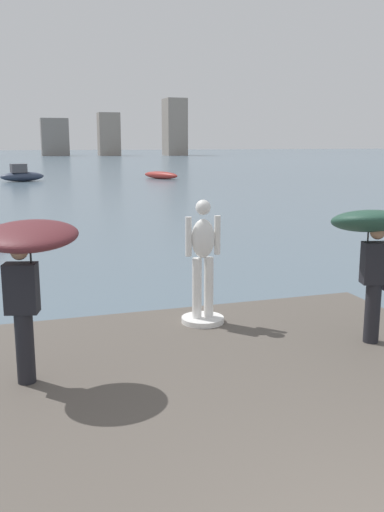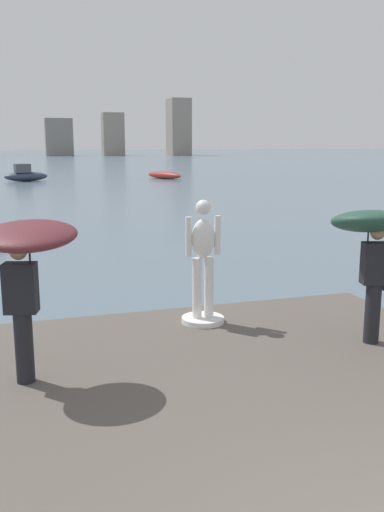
{
  "view_description": "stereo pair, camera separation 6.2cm",
  "coord_description": "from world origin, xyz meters",
  "px_view_note": "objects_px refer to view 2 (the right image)",
  "views": [
    {
      "loc": [
        -2.61,
        -2.42,
        3.27
      ],
      "look_at": [
        0.0,
        5.63,
        1.55
      ],
      "focal_mm": 39.44,
      "sensor_mm": 36.0,
      "label": 1
    },
    {
      "loc": [
        -2.55,
        -2.44,
        3.27
      ],
      "look_at": [
        0.0,
        5.63,
        1.55
      ],
      "focal_mm": 39.44,
      "sensor_mm": 36.0,
      "label": 2
    }
  ],
  "objects_px": {
    "onlooker_right": "(371,236)",
    "boat_far": "(25,175)",
    "boat_mid": "(164,175)",
    "statue_white_figure": "(203,268)",
    "onlooker_left": "(27,254)"
  },
  "relations": [
    {
      "from": "onlooker_left",
      "to": "statue_white_figure",
      "type": "bearing_deg",
      "value": 29.55
    },
    {
      "from": "statue_white_figure",
      "to": "boat_mid",
      "type": "distance_m",
      "value": 42.51
    },
    {
      "from": "onlooker_left",
      "to": "boat_far",
      "type": "xyz_separation_m",
      "value": [
        0.89,
        43.18,
        -1.45
      ]
    },
    {
      "from": "onlooker_right",
      "to": "boat_far",
      "type": "bearing_deg",
      "value": 94.99
    },
    {
      "from": "onlooker_right",
      "to": "boat_mid",
      "type": "relative_size",
      "value": 0.46
    },
    {
      "from": "statue_white_figure",
      "to": "onlooker_left",
      "type": "bearing_deg",
      "value": -150.45
    },
    {
      "from": "boat_mid",
      "to": "onlooker_right",
      "type": "bearing_deg",
      "value": -100.91
    },
    {
      "from": "statue_white_figure",
      "to": "onlooker_left",
      "type": "height_order",
      "value": "onlooker_left"
    },
    {
      "from": "onlooker_left",
      "to": "boat_mid",
      "type": "height_order",
      "value": "onlooker_left"
    },
    {
      "from": "onlooker_left",
      "to": "boat_far",
      "type": "distance_m",
      "value": 43.22
    },
    {
      "from": "statue_white_figure",
      "to": "boat_mid",
      "type": "relative_size",
      "value": 0.46
    },
    {
      "from": "statue_white_figure",
      "to": "onlooker_left",
      "type": "distance_m",
      "value": 3.18
    },
    {
      "from": "boat_mid",
      "to": "statue_white_figure",
      "type": "bearing_deg",
      "value": -103.91
    },
    {
      "from": "boat_mid",
      "to": "boat_far",
      "type": "xyz_separation_m",
      "value": [
        -12.03,
        0.41,
        0.2
      ]
    },
    {
      "from": "statue_white_figure",
      "to": "boat_mid",
      "type": "height_order",
      "value": "statue_white_figure"
    }
  ]
}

